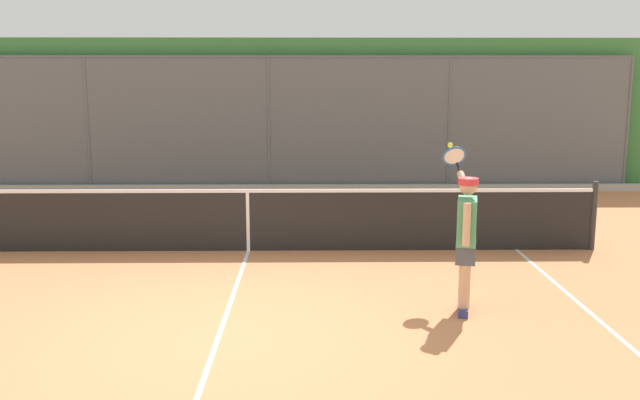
# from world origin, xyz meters

# --- Properties ---
(ground_plane) EXTENTS (60.00, 60.00, 0.00)m
(ground_plane) POSITION_xyz_m (0.00, 0.00, 0.00)
(ground_plane) COLOR #C67A4C
(fence_backdrop) EXTENTS (19.71, 1.37, 3.51)m
(fence_backdrop) POSITION_xyz_m (-0.00, -10.01, 1.74)
(fence_backdrop) COLOR #565B60
(fence_backdrop) RESTS_ON ground
(tennis_net) EXTENTS (10.74, 0.09, 1.07)m
(tennis_net) POSITION_xyz_m (0.00, -3.66, 0.49)
(tennis_net) COLOR #2D2D2D
(tennis_net) RESTS_ON ground
(tennis_player) EXTENTS (0.31, 1.36, 1.85)m
(tennis_player) POSITION_xyz_m (-2.71, -0.84, 0.90)
(tennis_player) COLOR navy
(tennis_player) RESTS_ON ground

